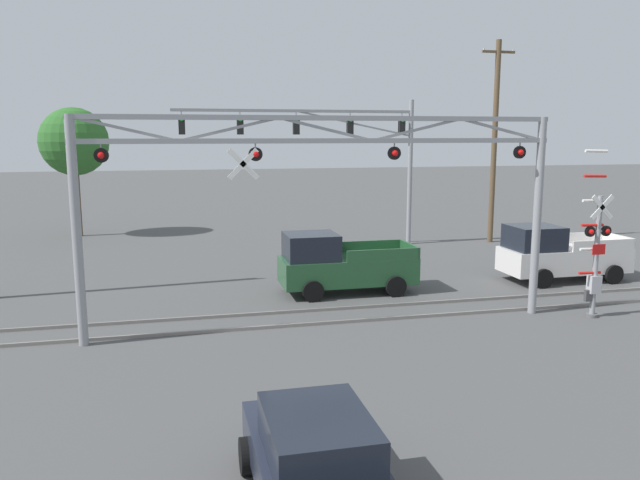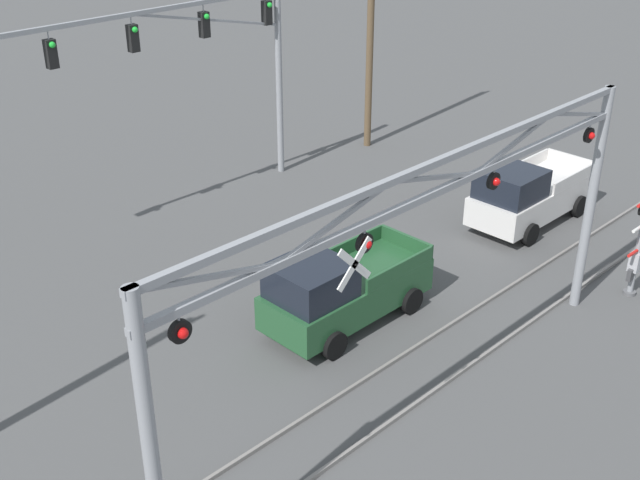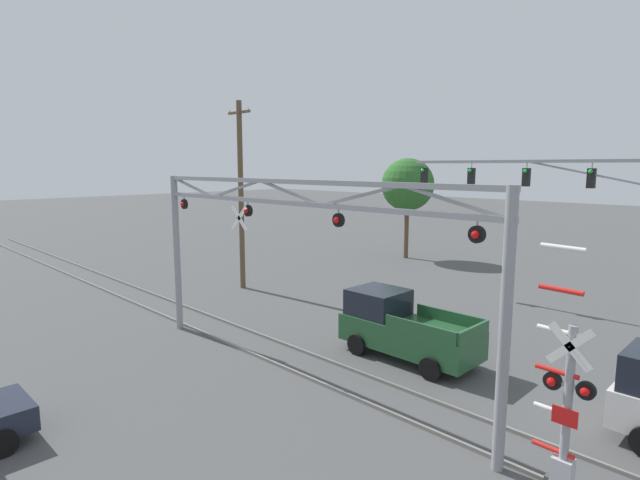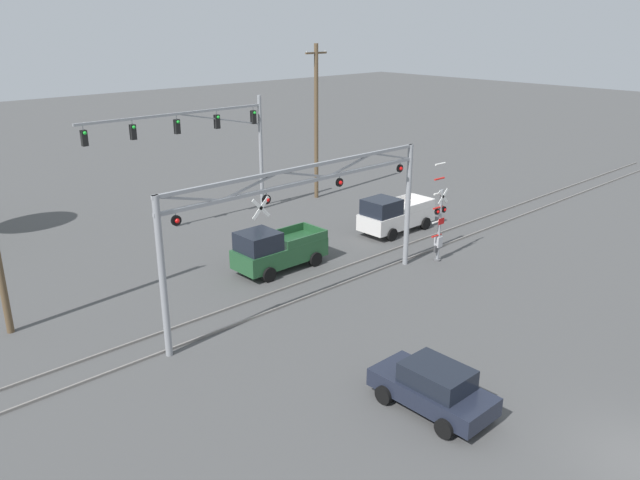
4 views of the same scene
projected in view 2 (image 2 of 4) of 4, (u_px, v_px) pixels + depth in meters
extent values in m
cube|color=gray|center=(410.00, 408.00, 18.10)|extent=(80.00, 0.08, 0.10)
cube|color=gray|center=(363.00, 381.00, 19.01)|extent=(80.00, 0.08, 0.10)
cylinder|color=gray|center=(152.00, 460.00, 12.28)|extent=(0.26, 0.26, 6.17)
cylinder|color=gray|center=(591.00, 202.00, 20.79)|extent=(0.26, 0.26, 6.17)
cube|color=gray|center=(435.00, 192.00, 15.45)|extent=(13.83, 0.14, 0.14)
cube|color=gray|center=(437.00, 162.00, 15.16)|extent=(13.83, 0.14, 0.14)
cube|color=gray|center=(211.00, 277.00, 11.90)|extent=(2.73, 0.08, 0.71)
cube|color=gray|center=(338.00, 221.00, 13.60)|extent=(2.73, 0.08, 0.71)
cube|color=gray|center=(436.00, 177.00, 15.31)|extent=(2.73, 0.08, 0.71)
cube|color=gray|center=(515.00, 143.00, 17.01)|extent=(2.73, 0.08, 0.71)
cube|color=gray|center=(580.00, 114.00, 18.71)|extent=(2.73, 0.08, 0.71)
cylinder|color=black|center=(180.00, 331.00, 11.82)|extent=(0.38, 0.10, 0.38)
sphere|color=red|center=(183.00, 333.00, 11.77)|extent=(0.18, 0.18, 0.18)
cylinder|color=gray|center=(179.00, 318.00, 11.71)|extent=(0.04, 0.04, 0.10)
cylinder|color=black|center=(364.00, 243.00, 14.35)|extent=(0.38, 0.10, 0.38)
sphere|color=red|center=(367.00, 244.00, 14.30)|extent=(0.18, 0.18, 0.18)
cylinder|color=gray|center=(365.00, 231.00, 14.24)|extent=(0.04, 0.04, 0.10)
cylinder|color=black|center=(493.00, 181.00, 16.88)|extent=(0.38, 0.10, 0.38)
sphere|color=red|center=(496.00, 182.00, 16.84)|extent=(0.18, 0.18, 0.18)
cylinder|color=gray|center=(495.00, 170.00, 16.77)|extent=(0.04, 0.04, 0.10)
cylinder|color=black|center=(589.00, 135.00, 19.41)|extent=(0.38, 0.10, 0.38)
sphere|color=red|center=(591.00, 136.00, 19.37)|extent=(0.18, 0.18, 0.18)
cylinder|color=gray|center=(590.00, 126.00, 19.30)|extent=(0.04, 0.04, 0.10)
cube|color=white|center=(355.00, 264.00, 14.18)|extent=(0.88, 0.03, 0.88)
cube|color=white|center=(355.00, 264.00, 14.18)|extent=(0.88, 0.03, 0.88)
cylinder|color=black|center=(356.00, 265.00, 14.17)|extent=(0.04, 0.04, 0.02)
cylinder|color=#59595B|center=(629.00, 292.00, 22.64)|extent=(0.35, 0.35, 0.10)
cube|color=#B2B2B7|center=(636.00, 261.00, 22.19)|extent=(0.36, 0.28, 0.56)
cylinder|color=red|center=(635.00, 252.00, 21.90)|extent=(0.75, 0.09, 0.11)
cylinder|color=white|center=(640.00, 227.00, 21.55)|extent=(0.75, 0.09, 0.11)
cube|color=#3F3F42|center=(631.00, 275.00, 22.24)|extent=(0.24, 0.12, 0.36)
cylinder|color=gray|center=(279.00, 77.00, 29.18)|extent=(0.24, 0.24, 7.36)
cube|color=gray|center=(130.00, 14.00, 24.05)|extent=(11.86, 0.14, 0.14)
cube|color=gray|center=(210.00, 20.00, 26.18)|extent=(5.95, 0.08, 1.28)
cylinder|color=gray|center=(48.00, 34.00, 22.42)|extent=(0.04, 0.04, 0.30)
cube|color=black|center=(51.00, 54.00, 22.67)|extent=(0.30, 0.26, 0.83)
sphere|color=green|center=(52.00, 45.00, 22.44)|extent=(0.18, 0.18, 0.18)
cylinder|color=gray|center=(131.00, 19.00, 24.12)|extent=(0.04, 0.04, 0.30)
cube|color=black|center=(133.00, 38.00, 24.38)|extent=(0.30, 0.26, 0.83)
sphere|color=green|center=(135.00, 30.00, 24.14)|extent=(0.18, 0.18, 0.18)
cylinder|color=gray|center=(203.00, 7.00, 25.82)|extent=(0.04, 0.04, 0.30)
cube|color=black|center=(204.00, 25.00, 26.08)|extent=(0.30, 0.26, 0.83)
sphere|color=green|center=(207.00, 16.00, 25.85)|extent=(0.18, 0.18, 0.18)
cube|color=black|center=(267.00, 13.00, 27.78)|extent=(0.30, 0.26, 0.83)
sphere|color=green|center=(270.00, 5.00, 27.55)|extent=(0.18, 0.18, 0.18)
cube|color=#23512D|center=(348.00, 293.00, 21.10)|extent=(4.82, 1.90, 0.93)
cube|color=black|center=(311.00, 281.00, 19.84)|extent=(1.82, 1.75, 0.91)
cube|color=#23512D|center=(400.00, 269.00, 20.86)|extent=(2.59, 0.08, 0.41)
cube|color=#23512D|center=(349.00, 246.00, 22.00)|extent=(2.59, 0.08, 0.41)
cube|color=#23512D|center=(406.00, 241.00, 22.28)|extent=(0.10, 1.82, 0.41)
cylinder|color=black|center=(334.00, 345.00, 19.77)|extent=(0.74, 0.24, 0.74)
cylinder|color=black|center=(282.00, 315.00, 20.99)|extent=(0.74, 0.24, 0.74)
cylinder|color=black|center=(411.00, 301.00, 21.64)|extent=(0.74, 0.24, 0.74)
cylinder|color=black|center=(359.00, 276.00, 22.86)|extent=(0.74, 0.24, 0.74)
cube|color=silver|center=(531.00, 198.00, 26.53)|extent=(4.87, 1.90, 0.93)
cube|color=black|center=(511.00, 184.00, 25.26)|extent=(1.84, 1.75, 0.91)
cube|color=silver|center=(575.00, 178.00, 26.29)|extent=(2.63, 0.08, 0.41)
cube|color=silver|center=(527.00, 164.00, 27.44)|extent=(2.63, 0.08, 0.41)
cube|color=silver|center=(571.00, 160.00, 27.72)|extent=(0.10, 1.82, 0.41)
cylinder|color=black|center=(530.00, 234.00, 25.19)|extent=(0.74, 0.24, 0.74)
cylinder|color=black|center=(479.00, 216.00, 26.41)|extent=(0.74, 0.24, 0.74)
cylinder|color=black|center=(578.00, 206.00, 27.08)|extent=(0.74, 0.24, 0.74)
cylinder|color=black|center=(529.00, 190.00, 28.30)|extent=(0.74, 0.24, 0.74)
cylinder|color=brown|center=(371.00, 19.00, 31.00)|extent=(0.28, 0.28, 10.37)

